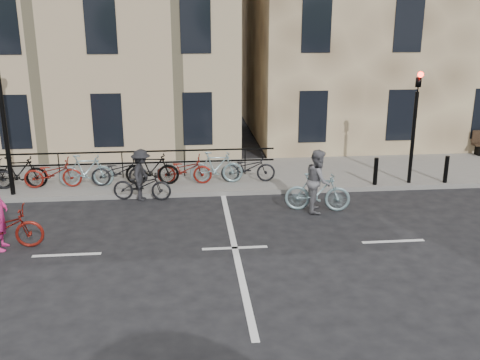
{
  "coord_description": "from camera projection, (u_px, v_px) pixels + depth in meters",
  "views": [
    {
      "loc": [
        -1.08,
        -11.94,
        5.37
      ],
      "look_at": [
        0.34,
        2.08,
        1.1
      ],
      "focal_mm": 40.0,
      "sensor_mm": 36.0,
      "label": 1
    }
  ],
  "objects": [
    {
      "name": "bollard_east",
      "position": [
        376.0,
        171.0,
        17.39
      ],
      "size": [
        0.14,
        0.14,
        0.9
      ],
      "primitive_type": "cylinder",
      "color": "black",
      "rests_on": "sidewalk"
    },
    {
      "name": "parked_bikes",
      "position": [
        119.0,
        170.0,
        17.33
      ],
      "size": [
        10.4,
        1.23,
        1.05
      ],
      "color": "black",
      "rests_on": "sidewalk"
    },
    {
      "name": "building_east",
      "position": [
        404.0,
        1.0,
        24.49
      ],
      "size": [
        14.0,
        10.0,
        12.0
      ],
      "primitive_type": "cube",
      "color": "#866E51",
      "rests_on": "sidewalk"
    },
    {
      "name": "traffic_light",
      "position": [
        415.0,
        114.0,
        17.05
      ],
      "size": [
        0.18,
        0.3,
        3.9
      ],
      "color": "black",
      "rests_on": "sidewalk"
    },
    {
      "name": "building_west",
      "position": [
        0.0,
        24.0,
        23.05
      ],
      "size": [
        20.0,
        10.0,
        10.0
      ],
      "primitive_type": "cube",
      "color": "tan",
      "rests_on": "sidewalk"
    },
    {
      "name": "cyclist_grey",
      "position": [
        318.0,
        186.0,
        15.37
      ],
      "size": [
        1.95,
        1.0,
        1.82
      ],
      "rotation": [
        0.0,
        0.0,
        1.38
      ],
      "color": "#7B9BA1",
      "rests_on": "ground"
    },
    {
      "name": "bollard_west",
      "position": [
        446.0,
        169.0,
        17.62
      ],
      "size": [
        0.14,
        0.14,
        0.9
      ],
      "primitive_type": "cylinder",
      "color": "black",
      "rests_on": "sidewalk"
    },
    {
      "name": "cyclist_pink",
      "position": [
        0.0,
        225.0,
        12.83
      ],
      "size": [
        2.05,
        0.88,
        1.77
      ],
      "rotation": [
        0.0,
        0.0,
        1.66
      ],
      "color": "maroon",
      "rests_on": "ground"
    },
    {
      "name": "ground",
      "position": [
        235.0,
        248.0,
        13.03
      ],
      "size": [
        120.0,
        120.0,
        0.0
      ],
      "primitive_type": "plane",
      "color": "black",
      "rests_on": "ground"
    },
    {
      "name": "cyclist_dark",
      "position": [
        142.0,
        180.0,
        16.32
      ],
      "size": [
        1.87,
        1.11,
        1.6
      ],
      "rotation": [
        0.0,
        0.0,
        1.41
      ],
      "color": "black",
      "rests_on": "ground"
    },
    {
      "name": "sidewalk",
      "position": [
        103.0,
        179.0,
        18.34
      ],
      "size": [
        46.0,
        4.0,
        0.15
      ],
      "primitive_type": "cube",
      "color": "slate",
      "rests_on": "ground"
    }
  ]
}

